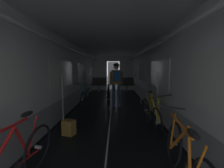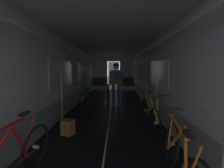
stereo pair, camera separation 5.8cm
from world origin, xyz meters
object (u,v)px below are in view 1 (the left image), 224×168
bench_seat_far_left (99,83)px  bicycle_teal (85,96)px  bicycle_black_in_aisle (108,96)px  backpack_on_floor (69,127)px  bench_seat_far_right (127,83)px  bicycle_orange (185,160)px  person_cyclist_aisle (116,80)px  bicycle_red (13,165)px  bicycle_yellow (152,113)px

bench_seat_far_left → bicycle_teal: bicycle_teal is taller
bicycle_black_in_aisle → backpack_on_floor: bicycle_black_in_aisle is taller
bench_seat_far_right → bicycle_orange: (0.11, -8.23, -0.19)m
bicycle_orange → backpack_on_floor: size_ratio=4.98×
bench_seat_far_left → person_cyclist_aisle: person_cyclist_aisle is taller
person_cyclist_aisle → bicycle_orange: bearing=-79.2°
bench_seat_far_right → bicycle_teal: bearing=-118.1°
bench_seat_far_right → bicycle_red: same height
bench_seat_far_left → person_cyclist_aisle: size_ratio=0.57×
backpack_on_floor → person_cyclist_aisle: bearing=67.8°
bicycle_teal → bicycle_orange: bearing=-64.7°
backpack_on_floor → bench_seat_far_left: bearing=90.0°
bicycle_teal → backpack_on_floor: (0.21, -2.92, -0.21)m
bicycle_red → bicycle_orange: (2.05, 0.14, -0.00)m
bicycle_orange → person_cyclist_aisle: size_ratio=0.98×
bicycle_black_in_aisle → person_cyclist_aisle: bearing=-38.9°
bench_seat_far_left → bicycle_yellow: 6.55m
bicycle_teal → person_cyclist_aisle: size_ratio=0.98×
bench_seat_far_left → backpack_on_floor: (0.00, -6.68, -0.40)m
person_cyclist_aisle → backpack_on_floor: person_cyclist_aisle is taller
bicycle_red → backpack_on_floor: size_ratio=4.98×
bench_seat_far_left → bicycle_orange: same height
backpack_on_floor → bicycle_teal: bearing=94.1°
bicycle_yellow → person_cyclist_aisle: person_cyclist_aisle is taller
bench_seat_far_right → bicycle_yellow: size_ratio=0.58×
bicycle_teal → bicycle_orange: (2.11, -4.47, 0.00)m
bicycle_orange → bicycle_black_in_aisle: size_ratio=1.00×
bench_seat_far_left → bench_seat_far_right: size_ratio=1.00×
bench_seat_far_left → bicycle_teal: 3.77m
bench_seat_far_right → person_cyclist_aisle: 4.08m
person_cyclist_aisle → backpack_on_floor: (-1.09, -2.69, -0.90)m
bicycle_yellow → bicycle_black_in_aisle: size_ratio=1.00×
bicycle_red → backpack_on_floor: bearing=85.1°
person_cyclist_aisle → backpack_on_floor: 3.04m
bench_seat_far_left → bicycle_yellow: same height
bicycle_teal → bench_seat_far_left: bearing=86.9°
bench_seat_far_left → bench_seat_far_right: 1.80m
bicycle_orange → bench_seat_far_right: bearing=90.8°
bench_seat_far_right → person_cyclist_aisle: (-0.70, -3.99, 0.50)m
bicycle_yellow → bench_seat_far_left: bearing=107.5°
bench_seat_far_right → bicycle_red: bearing=-103.1°
bench_seat_far_right → bicycle_teal: 4.26m
bicycle_red → person_cyclist_aisle: person_cyclist_aisle is taller
person_cyclist_aisle → bicycle_black_in_aisle: (-0.33, 0.26, -0.69)m
bicycle_red → bicycle_black_in_aisle: size_ratio=1.00×
bicycle_teal → bicycle_yellow: bearing=-48.9°
bicycle_teal → bicycle_red: bearing=-89.2°
bicycle_teal → backpack_on_floor: size_ratio=4.98×
person_cyclist_aisle → bicycle_black_in_aisle: person_cyclist_aisle is taller
bench_seat_far_left → bicycle_orange: 8.45m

